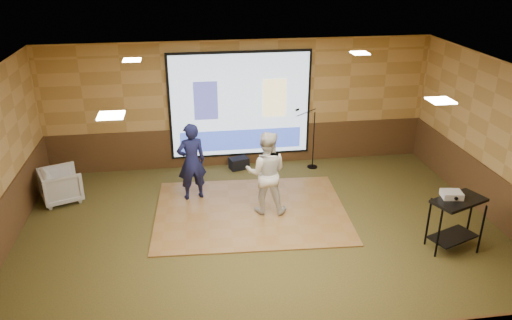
{
  "coord_description": "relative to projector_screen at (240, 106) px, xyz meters",
  "views": [
    {
      "loc": [
        -1.27,
        -7.65,
        4.93
      ],
      "look_at": [
        -0.04,
        0.66,
        1.3
      ],
      "focal_mm": 35.0,
      "sensor_mm": 36.0,
      "label": 1
    }
  ],
  "objects": [
    {
      "name": "dance_floor",
      "position": [
        -0.09,
        -2.39,
        -1.46
      ],
      "size": [
        3.94,
        3.09,
        0.03
      ],
      "primitive_type": "cube",
      "rotation": [
        0.0,
        0.0,
        -0.06
      ],
      "color": "olive",
      "rests_on": "ground"
    },
    {
      "name": "ground",
      "position": [
        0.0,
        -3.44,
        -1.47
      ],
      "size": [
        9.0,
        9.0,
        0.0
      ],
      "primitive_type": "plane",
      "color": "#333D1C",
      "rests_on": "ground"
    },
    {
      "name": "downlight_se",
      "position": [
        2.2,
        -4.94,
        1.5
      ],
      "size": [
        0.32,
        0.32,
        0.02
      ],
      "primitive_type": "cube",
      "color": "beige",
      "rests_on": "room_shell"
    },
    {
      "name": "projector",
      "position": [
        3.13,
        -4.11,
        -0.44
      ],
      "size": [
        0.37,
        0.33,
        0.11
      ],
      "primitive_type": "cube",
      "rotation": [
        0.0,
        0.0,
        -0.17
      ],
      "color": "silver",
      "rests_on": "av_table"
    },
    {
      "name": "room_shell",
      "position": [
        0.0,
        -3.44,
        0.62
      ],
      "size": [
        9.04,
        7.04,
        3.02
      ],
      "color": "tan",
      "rests_on": "ground"
    },
    {
      "name": "banquet_chair",
      "position": [
        -3.92,
        -1.32,
        -1.12
      ],
      "size": [
        1.0,
        0.99,
        0.71
      ],
      "primitive_type": "imported",
      "rotation": [
        0.0,
        0.0,
        1.95
      ],
      "color": "gray",
      "rests_on": "ground"
    },
    {
      "name": "player_left",
      "position": [
        -1.21,
        -1.64,
        -0.63
      ],
      "size": [
        0.68,
        0.53,
        1.65
      ],
      "primitive_type": "imported",
      "rotation": [
        0.0,
        0.0,
        3.39
      ],
      "color": "#141741",
      "rests_on": "dance_floor"
    },
    {
      "name": "player_right",
      "position": [
        0.21,
        -2.43,
        -0.61
      ],
      "size": [
        0.94,
        0.8,
        1.68
      ],
      "primitive_type": "imported",
      "rotation": [
        0.0,
        0.0,
        2.93
      ],
      "color": "silver",
      "rests_on": "dance_floor"
    },
    {
      "name": "duffel_bag",
      "position": [
        -0.08,
        -0.24,
        -1.34
      ],
      "size": [
        0.49,
        0.4,
        0.27
      ],
      "primitive_type": "cube",
      "rotation": [
        0.0,
        0.0,
        0.28
      ],
      "color": "black",
      "rests_on": "ground"
    },
    {
      "name": "projector_screen",
      "position": [
        0.0,
        0.0,
        0.0
      ],
      "size": [
        3.32,
        0.06,
        2.52
      ],
      "color": "black",
      "rests_on": "room_shell"
    },
    {
      "name": "downlight_nw",
      "position": [
        -2.2,
        -1.64,
        1.5
      ],
      "size": [
        0.32,
        0.32,
        0.02
      ],
      "primitive_type": "cube",
      "color": "beige",
      "rests_on": "room_shell"
    },
    {
      "name": "downlight_ne",
      "position": [
        2.2,
        -1.64,
        1.5
      ],
      "size": [
        0.32,
        0.32,
        0.02
      ],
      "primitive_type": "cube",
      "color": "beige",
      "rests_on": "room_shell"
    },
    {
      "name": "mic_stand",
      "position": [
        1.62,
        -0.43,
        -0.98
      ],
      "size": [
        0.59,
        0.24,
        1.5
      ],
      "rotation": [
        0.0,
        0.0,
        0.21
      ],
      "color": "black",
      "rests_on": "ground"
    },
    {
      "name": "av_table",
      "position": [
        3.22,
        -4.2,
        -0.79
      ],
      "size": [
        0.93,
        0.49,
        0.98
      ],
      "rotation": [
        0.0,
        0.0,
        0.37
      ],
      "color": "black",
      "rests_on": "ground"
    },
    {
      "name": "wainscot_back",
      "position": [
        0.0,
        0.04,
        -1.0
      ],
      "size": [
        9.0,
        0.04,
        0.95
      ],
      "primitive_type": "cube",
      "color": "#463317",
      "rests_on": "ground"
    },
    {
      "name": "wainscot_right",
      "position": [
        4.48,
        -3.44,
        -1.0
      ],
      "size": [
        0.04,
        7.0,
        0.95
      ],
      "primitive_type": "cube",
      "color": "#463317",
      "rests_on": "ground"
    },
    {
      "name": "downlight_sw",
      "position": [
        -2.2,
        -4.94,
        1.5
      ],
      "size": [
        0.32,
        0.32,
        0.02
      ],
      "primitive_type": "cube",
      "color": "beige",
      "rests_on": "room_shell"
    }
  ]
}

